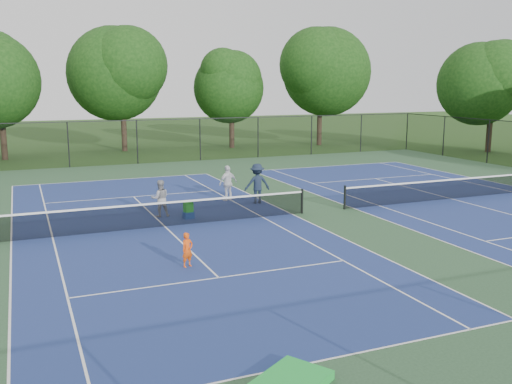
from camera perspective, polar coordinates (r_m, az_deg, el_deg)
name	(u,v)px	position (r m, az deg, el deg)	size (l,w,h in m)	color
ground	(323,211)	(24.88, 6.76, -1.94)	(140.00, 140.00, 0.00)	#234716
court_pad	(323,211)	(24.88, 6.77, -1.94)	(36.00, 36.00, 0.01)	#29482D
tennis_court_left	(165,224)	(22.35, -9.11, -3.22)	(12.00, 23.83, 1.07)	navy
tennis_court_right	(451,197)	(28.89, 18.96, -0.48)	(12.00, 23.83, 1.07)	navy
perimeter_fence	(324,175)	(24.58, 6.85, 1.70)	(36.08, 36.08, 3.02)	black
tree_back_b	(121,69)	(47.80, -13.32, 11.89)	(7.60, 7.60, 10.03)	#2D2116
tree_back_c	(231,83)	(49.14, -2.47, 10.82)	(6.00, 6.00, 8.40)	#2D2116
tree_back_d	(321,68)	(51.59, 6.47, 12.26)	(7.80, 7.80, 10.37)	#2D2116
tree_side_e	(493,79)	(49.57, 22.64, 10.40)	(6.60, 6.60, 8.87)	#2D2116
child_player	(187,250)	(17.36, -6.88, -5.77)	(0.39, 0.26, 1.07)	#F75210
instructor	(160,198)	(23.95, -9.56, -0.64)	(0.75, 0.58, 1.54)	#959698
bystander_a	(228,183)	(26.86, -2.82, 0.89)	(0.99, 0.41, 1.68)	white
bystander_b	(257,184)	(26.20, 0.11, 0.84)	(1.20, 0.69, 1.85)	#182336
ball_crate	(188,215)	(23.54, -6.77, -2.33)	(0.41, 0.31, 0.28)	navy
ball_hopper	(188,207)	(23.46, -6.79, -1.51)	(0.34, 0.28, 0.40)	green
green_tarp	(288,384)	(10.92, 3.25, -18.64)	(1.58, 1.05, 0.18)	green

